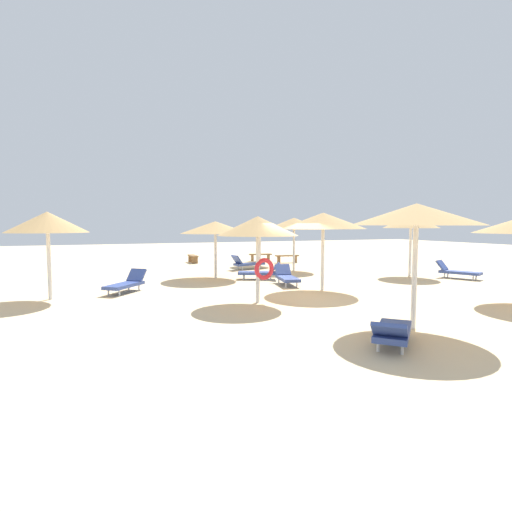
# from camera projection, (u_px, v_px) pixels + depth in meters

# --- Properties ---
(ground_plane) EXTENTS (80.00, 80.00, 0.00)m
(ground_plane) POSITION_uv_depth(u_px,v_px,m) (290.00, 299.00, 13.27)
(ground_plane) COLOR beige
(parasol_0) EXTENTS (3.13, 3.13, 2.89)m
(parasol_0) POSITION_uv_depth(u_px,v_px,m) (323.00, 221.00, 14.79)
(parasol_0) COLOR silver
(parasol_0) RESTS_ON ground
(parasol_1) EXTENTS (2.59, 2.59, 2.87)m
(parasol_1) POSITION_uv_depth(u_px,v_px,m) (411.00, 222.00, 18.91)
(parasol_1) COLOR silver
(parasol_1) RESTS_ON ground
(parasol_2) EXTENTS (3.02, 3.02, 2.95)m
(parasol_2) POSITION_uv_depth(u_px,v_px,m) (416.00, 215.00, 9.32)
(parasol_2) COLOR silver
(parasol_2) RESTS_ON ground
(parasol_3) EXTENTS (3.18, 3.18, 2.59)m
(parasol_3) POSITION_uv_depth(u_px,v_px,m) (215.00, 228.00, 18.26)
(parasol_3) COLOR silver
(parasol_3) RESTS_ON ground
(parasol_4) EXTENTS (2.54, 2.54, 2.87)m
(parasol_4) POSITION_uv_depth(u_px,v_px,m) (47.00, 222.00, 12.97)
(parasol_4) COLOR silver
(parasol_4) RESTS_ON ground
(parasol_5) EXTENTS (2.25, 2.25, 2.73)m
(parasol_5) POSITION_uv_depth(u_px,v_px,m) (260.00, 224.00, 23.96)
(parasol_5) COLOR silver
(parasol_5) RESTS_ON ground
(parasol_6) EXTENTS (2.53, 2.53, 2.71)m
(parasol_6) POSITION_uv_depth(u_px,v_px,m) (258.00, 227.00, 12.48)
(parasol_6) COLOR silver
(parasol_6) RESTS_ON ground
(parasol_8) EXTENTS (2.95, 2.95, 2.80)m
(parasol_8) POSITION_uv_depth(u_px,v_px,m) (294.00, 224.00, 21.18)
(parasol_8) COLOR silver
(parasol_8) RESTS_ON ground
(lounger_0) EXTENTS (1.01, 1.96, 0.77)m
(lounger_0) POSITION_uv_depth(u_px,v_px,m) (287.00, 277.00, 16.32)
(lounger_0) COLOR #33478C
(lounger_0) RESTS_ON ground
(lounger_1) EXTENTS (1.34, 1.95, 0.79)m
(lounger_1) POSITION_uv_depth(u_px,v_px,m) (457.00, 271.00, 18.23)
(lounger_1) COLOR #33478C
(lounger_1) RESTS_ON ground
(lounger_2) EXTENTS (1.81, 1.78, 0.68)m
(lounger_2) POSITION_uv_depth(u_px,v_px,m) (393.00, 331.00, 8.10)
(lounger_2) COLOR #33478C
(lounger_2) RESTS_ON ground
(lounger_3) EXTENTS (1.97, 1.36, 0.76)m
(lounger_3) POSITION_uv_depth(u_px,v_px,m) (260.00, 272.00, 17.94)
(lounger_3) COLOR #33478C
(lounger_3) RESTS_ON ground
(lounger_4) EXTENTS (1.66, 1.86, 0.78)m
(lounger_4) POSITION_uv_depth(u_px,v_px,m) (126.00, 283.00, 14.52)
(lounger_4) COLOR #33478C
(lounger_4) RESTS_ON ground
(lounger_5) EXTENTS (1.94, 1.01, 0.80)m
(lounger_5) POSITION_uv_depth(u_px,v_px,m) (247.00, 263.00, 21.91)
(lounger_5) COLOR #33478C
(lounger_5) RESTS_ON ground
(bench_0) EXTENTS (1.55, 0.64, 0.49)m
(bench_0) POSITION_uv_depth(u_px,v_px,m) (287.00, 257.00, 25.65)
(bench_0) COLOR brown
(bench_0) RESTS_ON ground
(bench_1) EXTENTS (0.43, 1.51, 0.49)m
(bench_1) POSITION_uv_depth(u_px,v_px,m) (193.00, 257.00, 25.59)
(bench_1) COLOR brown
(bench_1) RESTS_ON ground
(bench_2) EXTENTS (1.55, 0.66, 0.49)m
(bench_2) POSITION_uv_depth(u_px,v_px,m) (260.00, 256.00, 26.81)
(bench_2) COLOR brown
(bench_2) RESTS_ON ground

